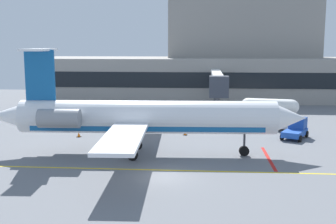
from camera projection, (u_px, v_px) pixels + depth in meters
name	position (u px, v px, depth m)	size (l,w,h in m)	color
ground	(162.00, 177.00, 32.33)	(120.00, 120.00, 0.11)	slate
terminal_building	(227.00, 64.00, 78.84)	(66.76, 17.19, 17.88)	gray
jet_bridge_west	(217.00, 82.00, 60.75)	(2.40, 18.50, 5.99)	silver
regional_jet	(142.00, 117.00, 38.18)	(28.70, 23.78, 9.51)	white
baggage_tug	(283.00, 122.00, 49.88)	(2.24, 3.79, 2.16)	silver
pushback_tractor	(296.00, 129.00, 45.57)	(3.44, 4.28, 2.13)	#1E4CB2
fuel_tank	(269.00, 106.00, 59.74)	(7.89, 3.17, 2.39)	white
safety_cone_alpha	(79.00, 135.00, 46.16)	(0.47, 0.47, 0.55)	orange
safety_cone_bravo	(185.00, 133.00, 47.13)	(0.47, 0.47, 0.55)	orange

